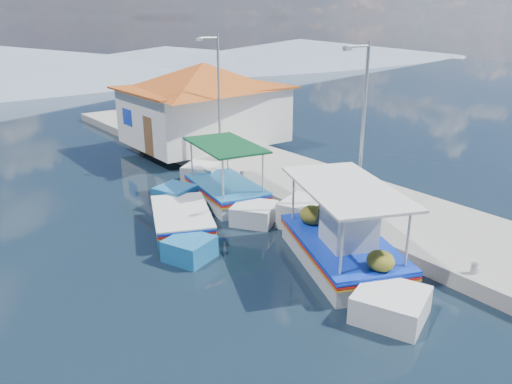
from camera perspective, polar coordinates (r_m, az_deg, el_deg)
ground at (r=14.37m, az=4.86°, el=-10.82°), size 160.00×160.00×0.00m
quay at (r=21.98m, az=5.96°, el=0.77°), size 5.00×44.00×0.50m
bollards at (r=20.00m, az=3.04°, el=0.16°), size 0.20×17.20×0.30m
main_caique at (r=15.60m, az=9.58°, el=-6.24°), size 4.59×7.88×2.81m
caique_green_canopy at (r=20.63m, az=-3.63°, el=0.04°), size 2.93×7.15×2.71m
caique_blue_hull at (r=18.00m, az=-8.70°, el=-3.41°), size 3.53×5.99×1.16m
harbor_building at (r=28.58m, az=-5.95°, el=10.30°), size 10.49×10.49×4.40m
lamp_post_near at (r=17.41m, az=12.00°, el=7.81°), size 1.21×0.14×6.00m
lamp_post_far at (r=24.18m, az=-4.47°, el=11.29°), size 1.21×0.14×6.00m
mountain_ridge at (r=67.05m, az=-24.80°, el=13.18°), size 171.40×96.00×5.50m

